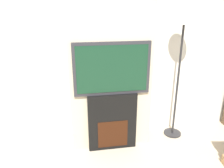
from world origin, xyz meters
The scene contains 5 objects.
wall_back centered at (0.00, 2.03, 1.35)m, with size 6.00×0.06×2.70m.
chimney_breast centered at (0.00, 1.79, 1.35)m, with size 1.10×0.41×2.70m.
fireplace centered at (0.00, 1.59, 0.41)m, with size 0.66×0.15×0.82m.
television centered at (0.00, 1.59, 1.16)m, with size 0.99×0.07×0.69m.
floor_lamp centered at (1.00, 1.75, 1.38)m, with size 0.30×0.30×1.79m.
Camera 1 is at (-0.45, -1.05, 1.91)m, focal length 35.00 mm.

